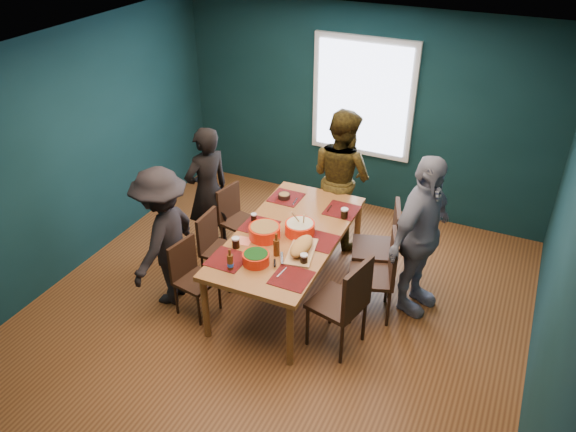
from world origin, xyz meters
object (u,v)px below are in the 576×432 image
at_px(chair_left_mid, 215,243).
at_px(bowl_herbs, 256,258).
at_px(chair_left_far, 235,214).
at_px(person_right, 420,237).
at_px(cutting_board, 301,247).
at_px(chair_right_far, 384,241).
at_px(chair_left_near, 190,272).
at_px(chair_right_mid, 381,270).
at_px(person_back, 341,177).
at_px(bowl_salad, 265,232).
at_px(dining_table, 289,239).
at_px(person_far_left, 208,191).
at_px(person_near_left, 164,237).
at_px(bowl_dumpling, 300,228).
at_px(chair_right_near, 346,299).

height_order(chair_left_mid, bowl_herbs, bowl_herbs).
xyz_separation_m(chair_left_far, person_right, (2.25, -0.16, 0.40)).
xyz_separation_m(chair_left_mid, cutting_board, (1.10, -0.14, 0.36)).
bearing_deg(bowl_herbs, chair_right_far, 50.48).
relative_size(chair_left_near, chair_right_mid, 0.85).
height_order(chair_right_mid, person_back, person_back).
bearing_deg(chair_left_mid, chair_right_mid, 5.95).
bearing_deg(person_right, bowl_salad, 127.46).
relative_size(chair_left_far, chair_left_mid, 0.98).
bearing_deg(chair_left_mid, cutting_board, -7.95).
distance_m(dining_table, chair_right_mid, 1.01).
distance_m(chair_left_mid, person_far_left, 0.73).
distance_m(chair_left_near, chair_right_far, 2.09).
height_order(chair_left_mid, person_back, person_back).
relative_size(chair_right_far, chair_right_mid, 1.06).
distance_m(chair_right_mid, cutting_board, 0.86).
distance_m(dining_table, chair_left_far, 1.12).
relative_size(person_near_left, cutting_board, 2.48).
bearing_deg(bowl_herbs, cutting_board, 46.68).
distance_m(chair_left_mid, person_right, 2.22).
bearing_deg(person_near_left, dining_table, 113.57).
height_order(person_right, cutting_board, person_right).
xyz_separation_m(bowl_herbs, cutting_board, (0.32, 0.34, 0.00)).
xyz_separation_m(chair_right_far, bowl_herbs, (-0.95, -1.15, 0.25)).
distance_m(chair_right_mid, person_back, 1.54).
height_order(person_back, bowl_herbs, person_back).
bearing_deg(chair_left_mid, chair_left_far, 99.90).
bearing_deg(bowl_dumpling, person_right, 15.24).
height_order(bowl_salad, cutting_board, same).
height_order(person_back, bowl_dumpling, person_back).
distance_m(chair_left_mid, chair_left_near, 0.55).
xyz_separation_m(chair_left_mid, chair_left_near, (0.03, -0.55, -0.01)).
distance_m(chair_right_far, chair_right_mid, 0.47).
bearing_deg(bowl_salad, cutting_board, -11.16).
xyz_separation_m(person_right, bowl_dumpling, (-1.18, -0.32, -0.02)).
bearing_deg(person_near_left, cutting_board, 99.48).
relative_size(chair_left_far, chair_right_far, 0.81).
bearing_deg(person_back, cutting_board, 120.54).
bearing_deg(chair_left_near, chair_left_far, 106.69).
bearing_deg(cutting_board, chair_right_far, 40.59).
bearing_deg(person_right, chair_right_mid, 150.82).
xyz_separation_m(chair_right_near, person_near_left, (-1.99, -0.07, 0.18)).
bearing_deg(person_near_left, chair_right_near, 87.96).
relative_size(person_back, person_near_left, 1.10).
relative_size(chair_left_mid, cutting_board, 1.35).
bearing_deg(chair_right_far, person_right, -40.78).
distance_m(chair_right_far, person_near_left, 2.34).
bearing_deg(chair_right_near, person_back, 125.31).
xyz_separation_m(chair_right_far, person_right, (0.40, -0.17, 0.28)).
bearing_deg(bowl_herbs, person_right, 35.81).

